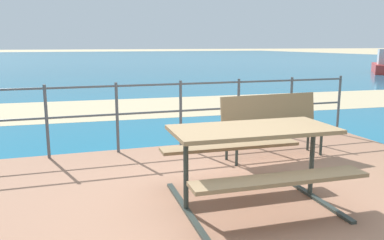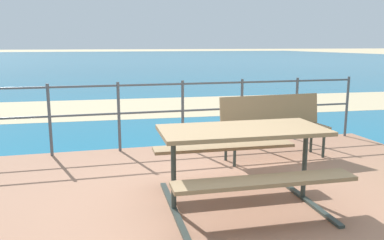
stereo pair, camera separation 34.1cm
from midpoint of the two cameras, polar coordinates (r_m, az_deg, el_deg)
ground_plane at (r=4.06m, az=6.08°, el=-13.26°), size 240.00×240.00×0.00m
patio_paving at (r=4.05m, az=6.08°, el=-12.87°), size 6.40×5.20×0.06m
sea_water at (r=43.43m, az=-16.25°, el=8.38°), size 90.00×90.00×0.01m
beach_strip at (r=10.50m, az=-9.44°, el=1.76°), size 54.10×6.01×0.01m
picnic_table at (r=3.94m, az=6.33°, el=-3.81°), size 1.66×1.48×0.79m
park_bench at (r=5.70m, az=9.94°, el=-0.05°), size 1.56×0.51×0.89m
railing_fence at (r=6.11m, az=-3.26°, el=1.95°), size 5.94×0.04×1.05m
boat_near at (r=25.42m, az=25.67°, el=7.18°), size 3.37×3.89×1.36m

